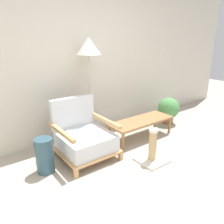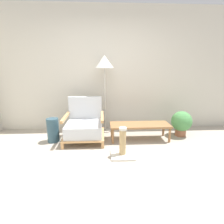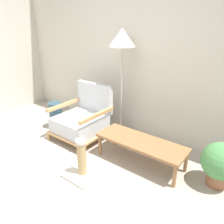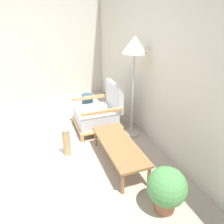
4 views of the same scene
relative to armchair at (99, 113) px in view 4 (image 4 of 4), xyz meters
The scene contains 9 objects.
ground_plane 1.41m from the armchair, 70.77° to the right, with size 14.00×14.00×0.00m, color #A89E8E.
wall_back 1.36m from the armchair, 58.38° to the left, with size 8.00×0.06×2.70m.
wall_left 2.40m from the armchair, 158.32° to the right, with size 0.06×8.00×2.70m.
armchair is the anchor object (origin of this frame).
floor_lamp 1.30m from the armchair, 48.54° to the left, with size 0.38×0.38×1.65m.
coffee_table 1.09m from the armchair, ahead, with size 1.17×0.43×0.32m.
vase 0.61m from the armchair, behind, with size 0.23×0.23×0.46m, color #2D4C5B.
potted_plant 2.01m from the armchair, ahead, with size 0.42×0.42×0.53m.
scratching_post 0.98m from the armchair, 45.89° to the right, with size 0.38×0.38×0.48m.
Camera 4 is at (2.97, 0.28, 1.96)m, focal length 35.00 mm.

